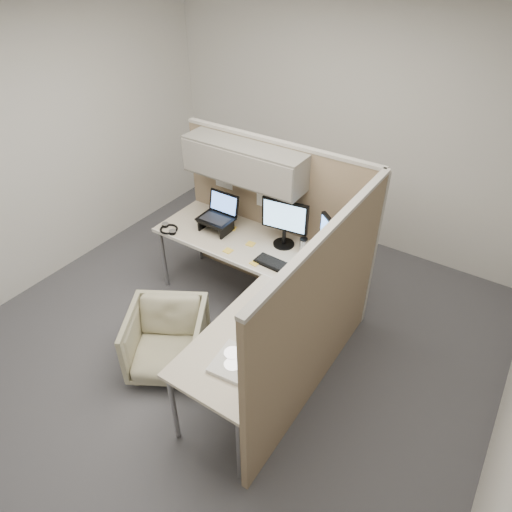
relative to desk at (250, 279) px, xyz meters
The scene contains 20 objects.
ground 0.71m from the desk, 134.71° to the right, with size 4.50×4.50×0.00m, color #45454B.
partition_back 0.88m from the desk, 115.90° to the left, with size 2.00×0.36×1.63m.
partition_right 0.81m from the desk, 13.96° to the right, with size 0.07×2.03×1.63m.
desk is the anchor object (origin of this frame).
office_chair 0.86m from the desk, 120.48° to the right, with size 0.64×0.60×0.65m, color #BCB595.
monitor_left 0.64m from the desk, 89.85° to the left, with size 0.44×0.20×0.47m.
monitor_right 0.76m from the desk, 40.32° to the left, with size 0.36×0.31×0.47m.
laptop_station 0.82m from the desk, 147.40° to the left, with size 0.33×0.29×0.35m.
keyboard 0.28m from the desk, 59.72° to the left, with size 0.44×0.15×0.02m, color black.
mouse 0.47m from the desk, 26.19° to the left, with size 0.10×0.07×0.04m, color black.
travel_mug 0.59m from the desk, 68.44° to the left, with size 0.07×0.07×0.15m.
soda_can_green 0.60m from the desk, 10.47° to the left, with size 0.07×0.07×0.12m, color #1E3FA5.
soda_can_silver 0.53m from the desk, 34.92° to the left, with size 0.07×0.07×0.12m, color #1E3FA5.
sticky_note_d 0.47m from the desk, 123.95° to the left, with size 0.08×0.08×0.01m, color yellow.
sticky_note_b 0.18m from the desk, 111.17° to the left, with size 0.08×0.08×0.01m, color yellow.
sticky_note_c 0.76m from the desk, 137.86° to the left, with size 0.08×0.08×0.01m, color yellow.
sticky_note_a 0.42m from the desk, 153.98° to the left, with size 0.08×0.08×0.01m, color yellow.
headphones 1.08m from the desk, behind, with size 0.23×0.23×0.03m.
paper_stack 0.97m from the desk, 62.99° to the right, with size 0.28×0.34×0.03m.
desk_clock 0.62m from the desk, 39.08° to the right, with size 0.07×0.10×0.09m.
Camera 1 is at (1.85, -2.38, 3.18)m, focal length 32.00 mm.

